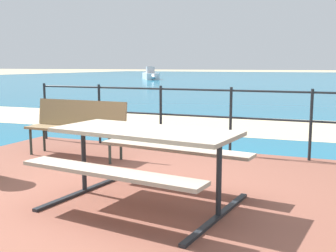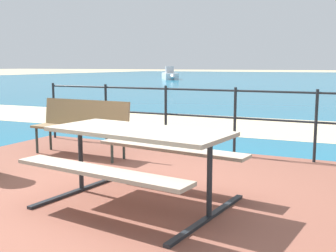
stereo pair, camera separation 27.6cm
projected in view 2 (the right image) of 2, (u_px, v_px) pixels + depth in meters
name	position (u px, v px, depth m)	size (l,w,h in m)	color
ground_plane	(118.00, 198.00, 4.48)	(240.00, 240.00, 0.00)	tan
patio_paving	(118.00, 196.00, 4.48)	(6.40, 5.20, 0.06)	brown
beach_strip	(251.00, 126.00, 9.73)	(54.00, 3.22, 0.01)	beige
picnic_table	(138.00, 146.00, 4.05)	(1.98, 1.65, 0.76)	tan
park_bench	(82.00, 122.00, 6.30)	(1.62, 0.49, 0.85)	#8C704C
railing_fence	(199.00, 111.00, 6.55)	(5.94, 0.04, 1.05)	#1E2328
boat_near	(170.00, 75.00, 41.73)	(3.39, 4.73, 1.30)	silver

